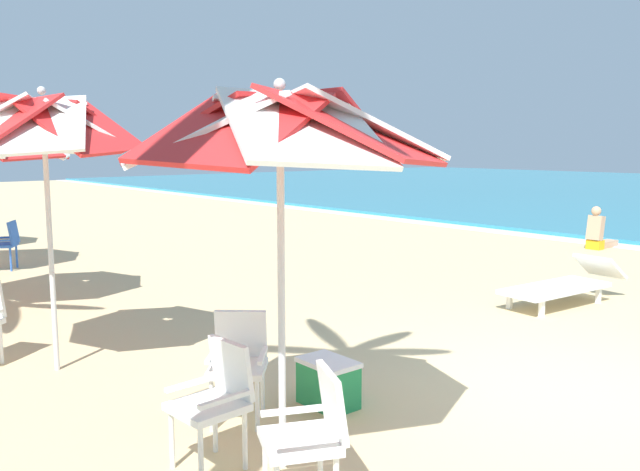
{
  "coord_description": "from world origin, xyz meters",
  "views": [
    {
      "loc": [
        2.81,
        -5.26,
        2.18
      ],
      "look_at": [
        -3.78,
        0.25,
        1.0
      ],
      "focal_mm": 36.64,
      "sensor_mm": 36.0,
      "label": 1
    }
  ],
  "objects_px": {
    "sun_lounger_1": "(564,284)",
    "plastic_chair_0": "(311,431)",
    "plastic_chair_1": "(216,396)",
    "plastic_chair_2": "(239,359)",
    "cooler_box": "(328,383)",
    "beach_umbrella_0": "(280,133)",
    "beachgoer_seated": "(599,235)",
    "beach_umbrella_1": "(44,130)",
    "plastic_chair_5": "(6,242)"
  },
  "relations": [
    {
      "from": "beach_umbrella_0",
      "to": "plastic_chair_1",
      "type": "relative_size",
      "value": 3.01
    },
    {
      "from": "plastic_chair_0",
      "to": "sun_lounger_1",
      "type": "xyz_separation_m",
      "value": [
        -1.75,
        5.97,
        -0.22
      ]
    },
    {
      "from": "plastic_chair_2",
      "to": "beach_umbrella_1",
      "type": "relative_size",
      "value": 0.32
    },
    {
      "from": "cooler_box",
      "to": "plastic_chair_5",
      "type": "bearing_deg",
      "value": -177.39
    },
    {
      "from": "plastic_chair_1",
      "to": "sun_lounger_1",
      "type": "distance_m",
      "value": 6.19
    },
    {
      "from": "beach_umbrella_0",
      "to": "plastic_chair_1",
      "type": "distance_m",
      "value": 1.83
    },
    {
      "from": "plastic_chair_1",
      "to": "cooler_box",
      "type": "bearing_deg",
      "value": 103.3
    },
    {
      "from": "beach_umbrella_0",
      "to": "plastic_chair_0",
      "type": "relative_size",
      "value": 3.01
    },
    {
      "from": "beach_umbrella_0",
      "to": "plastic_chair_1",
      "type": "bearing_deg",
      "value": -131.73
    },
    {
      "from": "beach_umbrella_1",
      "to": "sun_lounger_1",
      "type": "distance_m",
      "value": 6.87
    },
    {
      "from": "beachgoer_seated",
      "to": "beach_umbrella_1",
      "type": "bearing_deg",
      "value": -88.2
    },
    {
      "from": "beach_umbrella_1",
      "to": "sun_lounger_1",
      "type": "xyz_separation_m",
      "value": [
        1.77,
        6.31,
        -2.05
      ]
    },
    {
      "from": "plastic_chair_5",
      "to": "beachgoer_seated",
      "type": "bearing_deg",
      "value": 61.79
    },
    {
      "from": "plastic_chair_1",
      "to": "sun_lounger_1",
      "type": "height_order",
      "value": "plastic_chair_1"
    },
    {
      "from": "plastic_chair_5",
      "to": "beachgoer_seated",
      "type": "height_order",
      "value": "beachgoer_seated"
    },
    {
      "from": "beach_umbrella_0",
      "to": "beach_umbrella_1",
      "type": "bearing_deg",
      "value": -169.84
    },
    {
      "from": "beachgoer_seated",
      "to": "plastic_chair_0",
      "type": "bearing_deg",
      "value": -70.71
    },
    {
      "from": "plastic_chair_1",
      "to": "plastic_chair_5",
      "type": "xyz_separation_m",
      "value": [
        -8.6,
        0.89,
        0.0
      ]
    },
    {
      "from": "plastic_chair_0",
      "to": "sun_lounger_1",
      "type": "height_order",
      "value": "plastic_chair_0"
    },
    {
      "from": "plastic_chair_0",
      "to": "cooler_box",
      "type": "xyz_separation_m",
      "value": [
        -1.14,
        1.12,
        -0.3
      ]
    },
    {
      "from": "plastic_chair_1",
      "to": "plastic_chair_5",
      "type": "height_order",
      "value": "same"
    },
    {
      "from": "beach_umbrella_1",
      "to": "beachgoer_seated",
      "type": "xyz_separation_m",
      "value": [
        -0.36,
        11.44,
        -2.04
      ]
    },
    {
      "from": "beach_umbrella_1",
      "to": "cooler_box",
      "type": "distance_m",
      "value": 3.52
    },
    {
      "from": "plastic_chair_1",
      "to": "plastic_chair_5",
      "type": "bearing_deg",
      "value": 174.11
    },
    {
      "from": "plastic_chair_1",
      "to": "sun_lounger_1",
      "type": "bearing_deg",
      "value": 98.49
    },
    {
      "from": "cooler_box",
      "to": "beachgoer_seated",
      "type": "bearing_deg",
      "value": 105.39
    },
    {
      "from": "beach_umbrella_0",
      "to": "plastic_chair_2",
      "type": "bearing_deg",
      "value": 166.34
    },
    {
      "from": "plastic_chair_0",
      "to": "plastic_chair_2",
      "type": "distance_m",
      "value": 1.46
    },
    {
      "from": "plastic_chair_1",
      "to": "beach_umbrella_0",
      "type": "bearing_deg",
      "value": 48.27
    },
    {
      "from": "plastic_chair_2",
      "to": "cooler_box",
      "type": "distance_m",
      "value": 0.82
    },
    {
      "from": "plastic_chair_1",
      "to": "beach_umbrella_1",
      "type": "distance_m",
      "value": 3.26
    },
    {
      "from": "plastic_chair_0",
      "to": "beachgoer_seated",
      "type": "xyz_separation_m",
      "value": [
        -3.88,
        11.1,
        -0.2
      ]
    },
    {
      "from": "beach_umbrella_0",
      "to": "plastic_chair_2",
      "type": "height_order",
      "value": "beach_umbrella_0"
    },
    {
      "from": "plastic_chair_2",
      "to": "cooler_box",
      "type": "bearing_deg",
      "value": 69.87
    },
    {
      "from": "cooler_box",
      "to": "beachgoer_seated",
      "type": "height_order",
      "value": "beachgoer_seated"
    },
    {
      "from": "beach_umbrella_1",
      "to": "plastic_chair_5",
      "type": "bearing_deg",
      "value": 169.61
    },
    {
      "from": "cooler_box",
      "to": "plastic_chair_1",
      "type": "bearing_deg",
      "value": -76.7
    },
    {
      "from": "beach_umbrella_0",
      "to": "sun_lounger_1",
      "type": "relative_size",
      "value": 1.19
    },
    {
      "from": "beach_umbrella_1",
      "to": "beachgoer_seated",
      "type": "bearing_deg",
      "value": 91.8
    },
    {
      "from": "beach_umbrella_0",
      "to": "sun_lounger_1",
      "type": "xyz_separation_m",
      "value": [
        -1.21,
        5.78,
        -1.98
      ]
    },
    {
      "from": "plastic_chair_5",
      "to": "sun_lounger_1",
      "type": "bearing_deg",
      "value": 34.21
    },
    {
      "from": "plastic_chair_1",
      "to": "plastic_chair_5",
      "type": "distance_m",
      "value": 8.65
    },
    {
      "from": "sun_lounger_1",
      "to": "plastic_chair_0",
      "type": "bearing_deg",
      "value": -73.64
    },
    {
      "from": "plastic_chair_1",
      "to": "plastic_chair_2",
      "type": "distance_m",
      "value": 0.79
    },
    {
      "from": "beach_umbrella_1",
      "to": "plastic_chair_5",
      "type": "relative_size",
      "value": 3.15
    },
    {
      "from": "beach_umbrella_1",
      "to": "plastic_chair_2",
      "type": "bearing_deg",
      "value": 19.33
    },
    {
      "from": "plastic_chair_1",
      "to": "beachgoer_seated",
      "type": "bearing_deg",
      "value": 105.16
    },
    {
      "from": "plastic_chair_0",
      "to": "plastic_chair_2",
      "type": "bearing_deg",
      "value": 164.12
    },
    {
      "from": "beach_umbrella_1",
      "to": "cooler_box",
      "type": "relative_size",
      "value": 5.46
    },
    {
      "from": "beachgoer_seated",
      "to": "cooler_box",
      "type": "bearing_deg",
      "value": -74.61
    }
  ]
}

